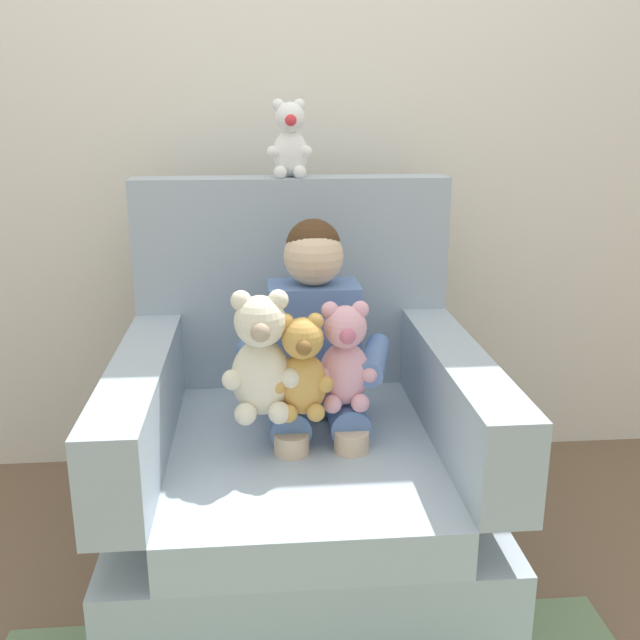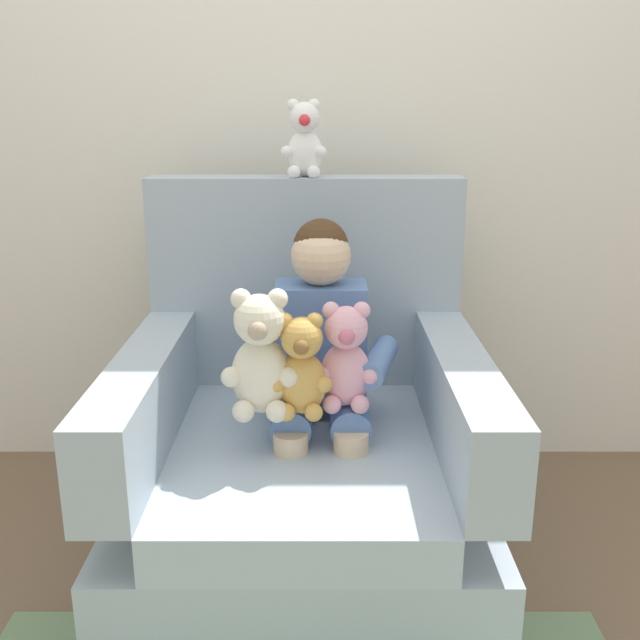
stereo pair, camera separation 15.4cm
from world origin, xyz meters
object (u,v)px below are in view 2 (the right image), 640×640
at_px(armchair, 303,451).
at_px(plush_honey, 299,368).
at_px(plush_cream, 260,357).
at_px(plush_white_on_backrest, 303,141).
at_px(plush_pink, 345,359).
at_px(seated_child, 320,352).

height_order(armchair, plush_honey, armchair).
bearing_deg(plush_cream, armchair, 68.64).
xyz_separation_m(plush_cream, plush_white_on_backrest, (0.10, 0.53, 0.51)).
xyz_separation_m(plush_cream, plush_pink, (0.22, 0.05, -0.02)).
relative_size(plush_honey, plush_pink, 0.95).
relative_size(plush_pink, plush_white_on_backrest, 1.24).
xyz_separation_m(seated_child, plush_cream, (-0.15, -0.19, 0.05)).
height_order(seated_child, plush_white_on_backrest, plush_white_on_backrest).
height_order(armchair, plush_pink, armchair).
bearing_deg(plush_honey, plush_white_on_backrest, 86.35).
xyz_separation_m(seated_child, plush_white_on_backrest, (-0.05, 0.34, 0.57)).
bearing_deg(seated_child, plush_honey, -101.06).
relative_size(plush_cream, plush_honey, 1.22).
distance_m(plush_cream, plush_honey, 0.11).
bearing_deg(armchair, plush_honey, -91.71).
distance_m(armchair, plush_cream, 0.40).
bearing_deg(plush_pink, plush_cream, -156.70).
bearing_deg(armchair, plush_pink, -44.39).
bearing_deg(armchair, plush_white_on_backrest, 90.52).
bearing_deg(plush_pink, seated_child, 125.77).
bearing_deg(seated_child, plush_pink, -61.46).
height_order(plush_cream, plush_pink, plush_cream).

